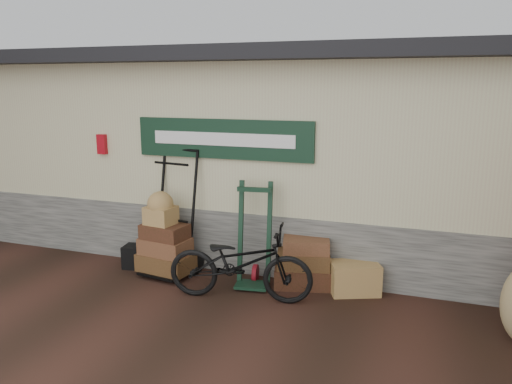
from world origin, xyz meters
TOP-DOWN VIEW (x-y plane):
  - ground at (0.00, 0.00)m, footprint 80.00×80.00m
  - station_building at (-0.01, 2.74)m, footprint 14.40×4.10m
  - porter_trolley at (-0.99, 0.74)m, footprint 1.01×0.81m
  - green_barrow at (0.27, 0.66)m, footprint 0.57×0.50m
  - suitcase_stack at (0.91, 0.85)m, footprint 0.86×0.65m
  - wicker_hamper at (1.61, 0.84)m, footprint 0.73×0.62m
  - black_trunk at (-1.62, 0.68)m, footprint 0.38×0.34m
  - bicycle at (0.26, 0.15)m, footprint 0.92×1.93m

SIDE VIEW (x-z plane):
  - ground at x=0.00m, z-range 0.00..0.00m
  - black_trunk at x=-1.62m, z-range 0.00..0.34m
  - wicker_hamper at x=1.61m, z-range 0.00..0.41m
  - suitcase_stack at x=0.91m, z-range 0.00..0.68m
  - bicycle at x=0.26m, z-range 0.00..1.08m
  - green_barrow at x=0.27m, z-range 0.00..1.42m
  - porter_trolley at x=-0.99m, z-range 0.00..1.83m
  - station_building at x=-0.01m, z-range 0.01..3.21m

